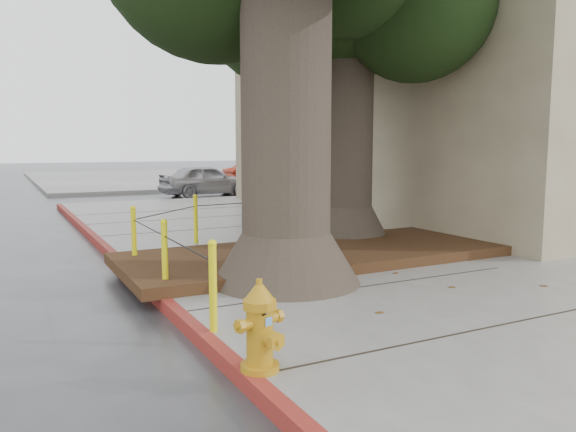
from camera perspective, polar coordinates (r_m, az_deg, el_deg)
ground at (r=5.86m, az=15.12°, el=-13.23°), size 140.00×140.00×0.00m
sidewalk_far at (r=35.44m, az=-11.51°, el=3.84°), size 16.00×20.00×0.15m
curb_red at (r=7.02m, az=-12.01°, el=-9.07°), size 0.14×26.00×0.16m
planter_bed at (r=9.36m, az=2.97°, el=-3.88°), size 6.40×2.60×0.16m
building_corner at (r=18.84m, az=20.77°, el=15.79°), size 12.00×13.00×10.00m
building_side_white at (r=36.02m, az=5.95°, el=11.04°), size 10.00×10.00×9.00m
building_side_grey at (r=44.46m, az=8.22°, el=12.19°), size 12.00×14.00×12.00m
bollard_ring at (r=8.97m, az=-8.36°, el=-1.60°), size 3.79×5.39×0.95m
fire_hydrant at (r=4.73m, az=-2.85°, el=-11.14°), size 0.42×0.40×0.78m
car_silver at (r=23.01m, az=-8.32°, el=3.61°), size 3.85×1.80×1.27m
car_red at (r=25.94m, az=-1.85°, el=4.18°), size 4.21×1.55×1.38m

